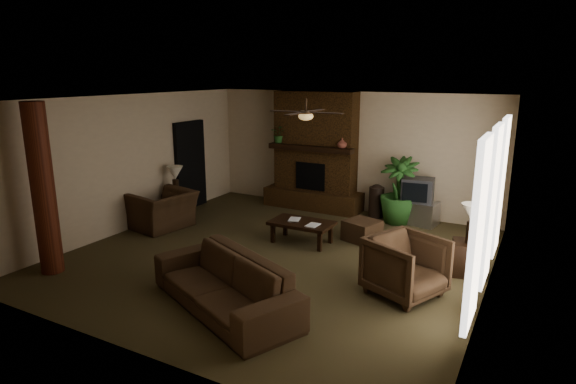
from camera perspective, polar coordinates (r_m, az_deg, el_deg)
The scene contains 23 objects.
room_shell at distance 8.38m, azimuth -1.30°, elevation 1.41°, with size 7.00×7.00×7.00m.
fireplace at distance 11.59m, azimuth 3.18°, elevation 3.70°, with size 2.40×0.70×2.80m.
windows at distance 7.56m, azimuth 22.89°, elevation -1.51°, with size 0.08×3.65×2.35m.
log_column at distance 8.63m, azimuth -27.06°, elevation 0.23°, with size 0.36×0.36×2.80m, color #622918.
doorway at distance 11.84m, azimuth -11.50°, elevation 3.14°, with size 0.10×1.00×2.10m, color black.
ceiling_fan at distance 8.28m, azimuth 2.13°, elevation 9.17°, with size 1.35×1.35×0.37m.
sofa at distance 6.81m, azimuth -7.60°, elevation -9.71°, with size 2.56×0.75×1.00m, color #402C1B.
armchair_left at distance 10.49m, azimuth -14.68°, elevation -1.37°, with size 1.20×0.78×1.05m, color #402C1B.
armchair_right at distance 7.34m, azimuth 13.82°, elevation -8.27°, with size 0.96×0.90×0.99m, color #402C1B.
coffee_table at distance 9.30m, azimuth 1.64°, elevation -3.86°, with size 1.20×0.70×0.43m.
ottoman at distance 9.60m, azimuth 8.78°, elevation -4.53°, with size 0.60×0.60×0.40m, color #402C1B.
tv_stand at distance 10.88m, azimuth 15.10°, elevation -2.36°, with size 0.85×0.50×0.50m, color #B3B4B6.
tv at distance 10.73m, azimuth 15.13°, elevation 0.23°, with size 0.70×0.59×0.52m.
floor_vase at distance 11.11m, azimuth 10.45°, elevation -0.79°, with size 0.34×0.34×0.77m.
floor_plant at distance 10.81m, azimuth 12.88°, elevation -1.46°, with size 0.81×1.45×0.81m, color #2B5A24.
side_table_left at distance 11.19m, azimuth -13.00°, elevation -1.65°, with size 0.50×0.50×0.55m, color black.
lamp_left at distance 11.01m, azimuth -13.24°, elevation 1.98°, with size 0.38×0.38×0.65m.
side_table_right at distance 8.46m, azimuth 20.60°, elevation -7.35°, with size 0.50×0.50×0.55m, color black.
lamp_right at distance 8.21m, azimuth 21.01°, elevation -2.67°, with size 0.39×0.39×0.65m.
mantel_plant at distance 11.71m, azimuth -1.02°, elevation 6.65°, with size 0.38×0.42×0.33m, color #2B5A24.
mantel_vase at distance 10.96m, azimuth 6.45°, elevation 5.76°, with size 0.22×0.23×0.22m, color brown.
book_a at distance 9.35m, azimuth 0.13°, elevation -2.47°, with size 0.22×0.03×0.29m, color #999999.
book_b at distance 9.04m, azimuth 2.37°, elevation -3.05°, with size 0.21×0.02×0.29m, color #999999.
Camera 1 is at (4.06, -7.09, 3.23)m, focal length 29.97 mm.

